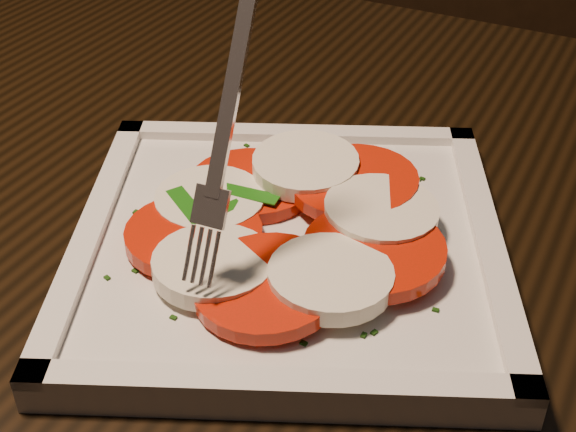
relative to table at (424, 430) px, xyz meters
The scene contains 5 objects.
table is the anchor object (origin of this frame).
chair 0.82m from the table, 99.24° to the left, with size 0.44×0.44×0.93m.
plate 0.14m from the table, behind, with size 0.24×0.24×0.01m, color silver.
caprese_salad 0.16m from the table, behind, with size 0.19×0.21×0.02m.
fork 0.23m from the table, behind, with size 0.03×0.08×0.14m, color white, non-canonical shape.
Camera 1 is at (-0.01, -0.56, 1.04)m, focal length 50.00 mm.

